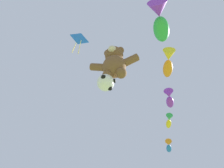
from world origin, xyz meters
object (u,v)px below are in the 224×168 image
fish_kite_emerald (160,20)px  fish_kite_violet (169,98)px  teddy_bear_kite (114,63)px  fish_kite_goldfin (169,121)px  fish_kite_tangerine (168,62)px  fish_kite_cobalt (169,146)px  soccer_ball_kite (106,83)px  diamond_kite (79,40)px

fish_kite_emerald → fish_kite_violet: 5.95m
teddy_bear_kite → fish_kite_emerald: 4.17m
teddy_bear_kite → fish_kite_goldfin: bearing=72.9°
fish_kite_tangerine → fish_kite_emerald: bearing=-94.0°
teddy_bear_kite → fish_kite_emerald: bearing=-5.1°
fish_kite_violet → fish_kite_goldfin: bearing=96.0°
fish_kite_emerald → fish_kite_tangerine: size_ratio=1.15×
fish_kite_emerald → fish_kite_cobalt: fish_kite_emerald is taller
fish_kite_emerald → fish_kite_goldfin: 8.33m
soccer_ball_kite → fish_kite_tangerine: bearing=37.6°
fish_kite_cobalt → fish_kite_violet: bearing=-84.0°
teddy_bear_kite → diamond_kite: 4.51m
fish_kite_cobalt → soccer_ball_kite: bearing=-103.4°
soccer_ball_kite → fish_kite_emerald: fish_kite_emerald is taller
soccer_ball_kite → fish_kite_emerald: 5.43m
teddy_bear_kite → fish_kite_goldfin: 8.95m
fish_kite_emerald → fish_kite_cobalt: bearing=92.9°
fish_kite_violet → fish_kite_cobalt: fish_kite_violet is taller
teddy_bear_kite → fish_kite_goldfin: (2.49, 8.08, 2.94)m
teddy_bear_kite → soccer_ball_kite: size_ratio=2.89×
soccer_ball_kite → fish_kite_tangerine: fish_kite_tangerine is taller
teddy_bear_kite → soccer_ball_kite: bearing=162.4°
diamond_kite → teddy_bear_kite: bearing=-3.6°
fish_kite_tangerine → fish_kite_violet: 2.98m
fish_kite_goldfin → fish_kite_emerald: bearing=-88.2°
fish_kite_emerald → fish_kite_tangerine: (0.21, 2.98, 0.02)m
fish_kite_violet → fish_kite_goldfin: (-0.25, 2.37, -0.02)m
fish_kite_goldfin → diamond_kite: (-4.79, -7.93, 0.93)m
teddy_bear_kite → fish_kite_cobalt: (2.17, 11.04, 2.75)m
fish_kite_violet → soccer_ball_kite: bearing=-119.5°
fish_kite_goldfin → fish_kite_cobalt: (-0.32, 2.96, -0.19)m
fish_kite_cobalt → teddy_bear_kite: bearing=-101.1°
fish_kite_tangerine → diamond_kite: size_ratio=0.80×
diamond_kite → fish_kite_violet: bearing=47.8°
fish_kite_violet → fish_kite_cobalt: size_ratio=1.05×
fish_kite_tangerine → fish_kite_cobalt: (-0.79, 8.30, -0.39)m
soccer_ball_kite → fish_kite_tangerine: (3.38, 2.60, 4.42)m
fish_kite_violet → diamond_kite: size_ratio=0.61×
fish_kite_cobalt → diamond_kite: (-4.48, -10.89, 1.12)m
fish_kite_cobalt → diamond_kite: 11.83m
fish_kite_emerald → fish_kite_tangerine: bearing=86.0°
fish_kite_goldfin → fish_kite_cobalt: bearing=96.1°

